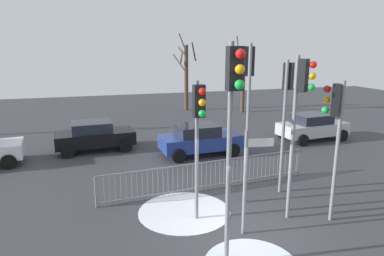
{
  "coord_description": "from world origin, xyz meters",
  "views": [
    {
      "loc": [
        -3.93,
        -7.79,
        5.07
      ],
      "look_at": [
        -0.49,
        3.78,
        2.22
      ],
      "focal_mm": 32.15,
      "sensor_mm": 36.0,
      "label": 1
    }
  ],
  "objects_px": {
    "direction_sign_post": "(247,177)",
    "car_silver_near": "(312,126)",
    "traffic_light_foreground_right": "(199,121)",
    "car_blue_trailing": "(199,139)",
    "traffic_light_rear_right": "(233,110)",
    "bare_tree_centre": "(244,77)",
    "traffic_light_foreground_left": "(248,89)",
    "car_black_mid": "(94,135)",
    "traffic_light_mid_left": "(287,97)",
    "traffic_light_rear_left": "(334,120)",
    "bare_tree_left": "(186,74)",
    "traffic_light_mid_right": "(300,103)"
  },
  "relations": [
    {
      "from": "car_black_mid",
      "to": "bare_tree_centre",
      "type": "distance_m",
      "value": 13.89
    },
    {
      "from": "traffic_light_foreground_left",
      "to": "bare_tree_centre",
      "type": "height_order",
      "value": "bare_tree_centre"
    },
    {
      "from": "traffic_light_foreground_left",
      "to": "car_silver_near",
      "type": "height_order",
      "value": "traffic_light_foreground_left"
    },
    {
      "from": "car_blue_trailing",
      "to": "traffic_light_rear_left",
      "type": "bearing_deg",
      "value": -79.77
    },
    {
      "from": "direction_sign_post",
      "to": "car_silver_near",
      "type": "bearing_deg",
      "value": 54.66
    },
    {
      "from": "car_black_mid",
      "to": "bare_tree_centre",
      "type": "height_order",
      "value": "bare_tree_centre"
    },
    {
      "from": "traffic_light_foreground_left",
      "to": "bare_tree_left",
      "type": "relative_size",
      "value": 0.85
    },
    {
      "from": "traffic_light_rear_left",
      "to": "car_blue_trailing",
      "type": "height_order",
      "value": "traffic_light_rear_left"
    },
    {
      "from": "traffic_light_rear_left",
      "to": "bare_tree_left",
      "type": "bearing_deg",
      "value": 35.67
    },
    {
      "from": "bare_tree_left",
      "to": "direction_sign_post",
      "type": "bearing_deg",
      "value": -100.72
    },
    {
      "from": "traffic_light_rear_right",
      "to": "car_blue_trailing",
      "type": "height_order",
      "value": "traffic_light_rear_right"
    },
    {
      "from": "traffic_light_mid_right",
      "to": "traffic_light_rear_left",
      "type": "distance_m",
      "value": 1.12
    },
    {
      "from": "traffic_light_mid_left",
      "to": "traffic_light_foreground_left",
      "type": "bearing_deg",
      "value": -117.14
    },
    {
      "from": "traffic_light_rear_left",
      "to": "car_black_mid",
      "type": "bearing_deg",
      "value": 73.32
    },
    {
      "from": "traffic_light_foreground_left",
      "to": "bare_tree_centre",
      "type": "xyz_separation_m",
      "value": [
        6.82,
        14.94,
        -1.01
      ]
    },
    {
      "from": "traffic_light_foreground_left",
      "to": "car_silver_near",
      "type": "relative_size",
      "value": 1.32
    },
    {
      "from": "traffic_light_mid_right",
      "to": "car_blue_trailing",
      "type": "xyz_separation_m",
      "value": [
        -0.73,
        6.89,
        -2.79
      ]
    },
    {
      "from": "traffic_light_mid_right",
      "to": "bare_tree_left",
      "type": "distance_m",
      "value": 18.73
    },
    {
      "from": "traffic_light_mid_left",
      "to": "direction_sign_post",
      "type": "bearing_deg",
      "value": -86.95
    },
    {
      "from": "traffic_light_foreground_left",
      "to": "car_black_mid",
      "type": "relative_size",
      "value": 1.33
    },
    {
      "from": "bare_tree_left",
      "to": "traffic_light_rear_right",
      "type": "bearing_deg",
      "value": -102.86
    },
    {
      "from": "traffic_light_mid_left",
      "to": "car_blue_trailing",
      "type": "distance_m",
      "value": 5.79
    },
    {
      "from": "traffic_light_mid_right",
      "to": "traffic_light_mid_left",
      "type": "height_order",
      "value": "traffic_light_mid_right"
    },
    {
      "from": "traffic_light_foreground_right",
      "to": "car_black_mid",
      "type": "bearing_deg",
      "value": -74.02
    },
    {
      "from": "traffic_light_mid_left",
      "to": "car_silver_near",
      "type": "relative_size",
      "value": 1.18
    },
    {
      "from": "traffic_light_rear_right",
      "to": "car_black_mid",
      "type": "bearing_deg",
      "value": -76.8
    },
    {
      "from": "traffic_light_foreground_left",
      "to": "car_blue_trailing",
      "type": "bearing_deg",
      "value": 99.04
    },
    {
      "from": "traffic_light_rear_right",
      "to": "traffic_light_rear_left",
      "type": "bearing_deg",
      "value": -161.28
    },
    {
      "from": "traffic_light_rear_left",
      "to": "car_silver_near",
      "type": "relative_size",
      "value": 1.06
    },
    {
      "from": "traffic_light_mid_left",
      "to": "bare_tree_left",
      "type": "height_order",
      "value": "bare_tree_left"
    },
    {
      "from": "direction_sign_post",
      "to": "car_blue_trailing",
      "type": "bearing_deg",
      "value": 91.16
    },
    {
      "from": "traffic_light_foreground_left",
      "to": "direction_sign_post",
      "type": "bearing_deg",
      "value": -103.67
    },
    {
      "from": "traffic_light_foreground_left",
      "to": "bare_tree_left",
      "type": "distance_m",
      "value": 17.26
    },
    {
      "from": "traffic_light_mid_right",
      "to": "car_blue_trailing",
      "type": "bearing_deg",
      "value": -121.31
    },
    {
      "from": "traffic_light_mid_right",
      "to": "bare_tree_left",
      "type": "height_order",
      "value": "bare_tree_left"
    },
    {
      "from": "traffic_light_foreground_left",
      "to": "bare_tree_centre",
      "type": "relative_size",
      "value": 0.88
    },
    {
      "from": "bare_tree_centre",
      "to": "car_silver_near",
      "type": "bearing_deg",
      "value": -89.16
    },
    {
      "from": "traffic_light_rear_right",
      "to": "bare_tree_centre",
      "type": "relative_size",
      "value": 0.88
    },
    {
      "from": "traffic_light_mid_left",
      "to": "bare_tree_centre",
      "type": "relative_size",
      "value": 0.79
    },
    {
      "from": "traffic_light_foreground_right",
      "to": "car_blue_trailing",
      "type": "relative_size",
      "value": 1.07
    },
    {
      "from": "traffic_light_mid_right",
      "to": "car_black_mid",
      "type": "xyz_separation_m",
      "value": [
        -5.55,
        9.05,
        -2.79
      ]
    },
    {
      "from": "traffic_light_rear_left",
      "to": "bare_tree_centre",
      "type": "relative_size",
      "value": 0.71
    },
    {
      "from": "car_black_mid",
      "to": "bare_tree_left",
      "type": "xyz_separation_m",
      "value": [
        7.43,
        9.57,
        2.15
      ]
    },
    {
      "from": "traffic_light_foreground_left",
      "to": "car_silver_near",
      "type": "xyz_separation_m",
      "value": [
        6.95,
        6.07,
        -3.02
      ]
    },
    {
      "from": "traffic_light_foreground_left",
      "to": "traffic_light_rear_left",
      "type": "distance_m",
      "value": 2.71
    },
    {
      "from": "traffic_light_mid_left",
      "to": "direction_sign_post",
      "type": "xyz_separation_m",
      "value": [
        -2.52,
        -2.34,
        -1.75
      ]
    },
    {
      "from": "traffic_light_foreground_right",
      "to": "traffic_light_mid_left",
      "type": "relative_size",
      "value": 0.89
    },
    {
      "from": "traffic_light_foreground_right",
      "to": "car_silver_near",
      "type": "xyz_separation_m",
      "value": [
        8.86,
        6.97,
        -2.29
      ]
    },
    {
      "from": "traffic_light_rear_left",
      "to": "bare_tree_left",
      "type": "height_order",
      "value": "bare_tree_left"
    },
    {
      "from": "traffic_light_mid_right",
      "to": "car_blue_trailing",
      "type": "distance_m",
      "value": 7.47
    }
  ]
}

